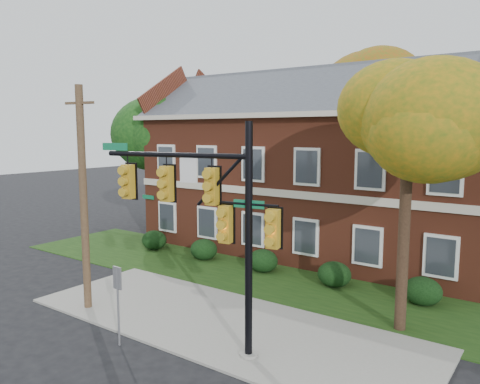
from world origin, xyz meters
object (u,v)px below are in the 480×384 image
Objects in this scene: hedge_right at (334,274)px; tree_near_right at (415,121)px; tree_left_rear at (169,126)px; hedge_center at (263,261)px; traffic_signal at (210,211)px; apartment_building at (317,157)px; hedge_left at (204,250)px; utility_pole at (84,198)px; hedge_far_right at (423,291)px; hedge_far_left at (154,240)px; tree_far_rear at (392,93)px; sign_post at (118,292)px.

tree_near_right is (3.72, -2.83, 6.14)m from hedge_right.
tree_left_rear is at bearing 162.63° from hedge_right.
traffic_signal reaches higher than hedge_center.
apartment_building is 13.43× the size of hedge_left.
hedge_right is (3.50, 0.00, 0.00)m from hedge_center.
hedge_far_right is at bearing 26.55° from utility_pole.
apartment_building reaches higher than hedge_left.
hedge_far_left is at bearing 180.00° from hedge_far_right.
traffic_signal is at bearing -36.39° from hedge_far_left.
tree_far_rear is at bearing 110.27° from tree_near_right.
tree_left_rear is 0.77× the size of tree_far_rear.
hedge_far_right is (7.00, 0.00, 0.00)m from hedge_center.
hedge_left is 10.38m from traffic_signal.
tree_left_rear reaches higher than sign_post.
hedge_far_right is (10.50, 0.00, 0.00)m from hedge_left.
hedge_far_right is at bearing -66.63° from tree_far_rear.
hedge_left is 0.58× the size of sign_post.
sign_post is (0.50, -8.70, 1.12)m from hedge_center.
tree_near_right is 11.26m from utility_pole.
hedge_right is 8.17m from traffic_signal.
utility_pole is (7.02, -11.57, -2.65)m from tree_left_rear.
tree_far_rear is (4.84, 13.09, 8.32)m from hedge_left.
tree_far_rear reaches higher than hedge_left.
utility_pole is at bearing -129.90° from hedge_right.
hedge_far_left is 0.16× the size of tree_left_rear.
tree_far_rear is (11.07, 8.96, 2.16)m from tree_left_rear.
apartment_building is at bearing 6.54° from tree_left_rear.
hedge_far_left is at bearing 109.12° from utility_pole.
hedge_left and hedge_right have the same top height.
tree_left_rear is (-9.73, -1.12, 1.69)m from apartment_building.
sign_post is (10.23, -12.84, -5.04)m from tree_left_rear.
hedge_far_right is 0.58× the size of sign_post.
hedge_right is at bearing -80.64° from tree_far_rear.
utility_pole is at bearing -155.18° from tree_near_right.
utility_pole is (-4.05, -20.53, -4.81)m from tree_far_rear.
sign_post reaches higher than hedge_far_right.
tree_left_rear is 1.12× the size of utility_pole.
hedge_right is at bearing -56.33° from apartment_building.
sign_post reaches higher than hedge_far_left.
tree_far_rear reaches higher than sign_post.
utility_pole is (0.79, -7.43, 3.51)m from hedge_left.
sign_post is (3.21, -1.27, -2.39)m from utility_pole.
tree_near_right is 18.33m from tree_left_rear.
hedge_right is 0.16× the size of tree_near_right.
hedge_center is 9.90m from tree_near_right.
sign_post is (-6.50, -8.70, 1.12)m from hedge_far_right.
sign_post is at bearing -87.95° from apartment_building.
hedge_center is 1.00× the size of hedge_far_right.
sign_post is at bearing -138.90° from tree_near_right.
tree_left_rear is 1.34× the size of traffic_signal.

